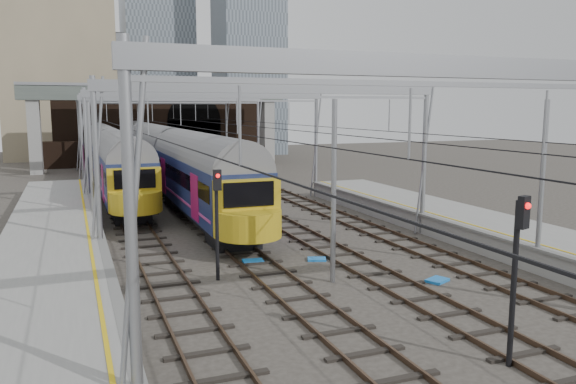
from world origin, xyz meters
name	(u,v)px	position (x,y,z in m)	size (l,w,h in m)	color
ground	(357,298)	(0.00, 0.00, 0.00)	(160.00, 160.00, 0.00)	#38332D
platform_left	(47,296)	(-10.18, 2.50, 0.55)	(4.32, 55.00, 1.12)	gray
tracks	(238,220)	(0.00, 15.00, 0.02)	(14.40, 80.00, 0.22)	#4C3828
overhead_line	(211,110)	(0.00, 21.49, 6.57)	(16.80, 80.00, 8.00)	gray
retaining_wall	(163,128)	(1.40, 51.93, 4.33)	(28.00, 2.75, 9.00)	black
overbridge	(158,103)	(0.00, 46.00, 7.27)	(28.00, 3.00, 9.25)	gray
city_skyline	(150,38)	(2.73, 70.48, 17.09)	(37.50, 27.50, 60.00)	tan
train_main	(145,147)	(-2.00, 42.38, 2.68)	(3.12, 72.01, 5.26)	black
train_second	(101,145)	(-6.00, 48.85, 2.60)	(2.98, 68.85, 5.07)	black
signal_near_left	(217,210)	(-4.08, 3.79, 2.80)	(0.32, 0.45, 4.37)	black
signal_near_centre	(517,259)	(1.17, -6.21, 2.88)	(0.36, 0.46, 4.52)	black
equip_cover_a	(317,259)	(0.72, 5.10, 0.05)	(0.81, 0.57, 0.10)	blue
equip_cover_b	(253,261)	(-2.03, 5.77, 0.05)	(0.89, 0.63, 0.10)	blue
equip_cover_c	(437,280)	(3.81, 0.57, 0.05)	(0.87, 0.62, 0.10)	blue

